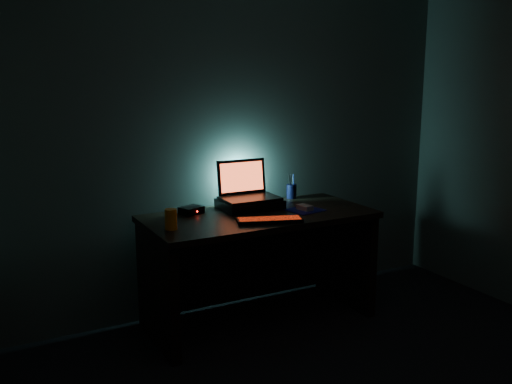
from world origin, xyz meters
TOP-DOWN VIEW (x-y plane):
  - room at (0.00, 0.00)m, footprint 3.50×4.00m
  - desk at (0.00, 1.67)m, footprint 1.50×0.70m
  - riser at (0.02, 1.79)m, footprint 0.41×0.31m
  - laptop at (0.02, 1.84)m, footprint 0.39×0.29m
  - keyboard at (-0.04, 1.40)m, footprint 0.42×0.25m
  - mousepad at (0.31, 1.56)m, footprint 0.26×0.24m
  - mouse at (0.31, 1.56)m, footprint 0.08×0.12m
  - pen_cup at (0.43, 1.92)m, footprint 0.09×0.09m
  - juice_glass at (-0.64, 1.53)m, footprint 0.09×0.09m
  - router at (-0.39, 1.83)m, footprint 0.17×0.16m

SIDE VIEW (x-z plane):
  - desk at x=0.00m, z-range 0.12..0.87m
  - mousepad at x=0.31m, z-range 0.75..0.75m
  - keyboard at x=-0.04m, z-range 0.75..0.77m
  - mouse at x=0.31m, z-range 0.75..0.79m
  - router at x=-0.39m, z-range 0.75..0.80m
  - riser at x=0.02m, z-range 0.75..0.81m
  - pen_cup at x=0.43m, z-range 0.75..0.85m
  - juice_glass at x=-0.64m, z-range 0.75..0.87m
  - laptop at x=0.02m, z-range 0.74..1.00m
  - room at x=0.00m, z-range 0.00..2.50m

